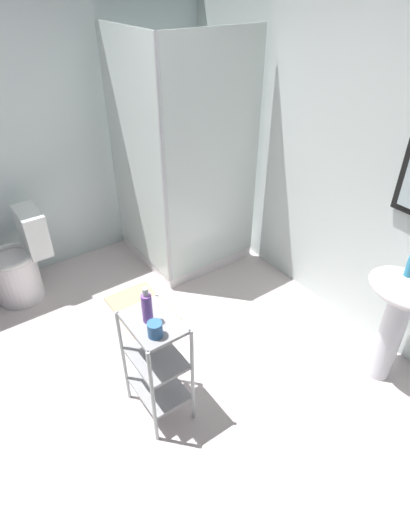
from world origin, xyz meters
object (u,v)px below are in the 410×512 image
(pedestal_sink, at_px, (399,310))
(rinse_cup, at_px, (155,329))
(toilet, at_px, (20,264))
(bath_mat, at_px, (141,309))
(conditioner_bottle_purple, at_px, (147,307))
(storage_cart, at_px, (156,360))
(shower_stall, at_px, (181,215))

(pedestal_sink, bearing_deg, rinse_cup, -110.75)
(toilet, distance_m, bath_mat, 1.06)
(toilet, height_order, rinse_cup, rinse_cup)
(pedestal_sink, relative_size, rinse_cup, 9.35)
(rinse_cup, bearing_deg, bath_mat, 159.21)
(toilet, relative_size, rinse_cup, 8.78)
(toilet, height_order, conditioner_bottle_purple, conditioner_bottle_purple)
(pedestal_sink, relative_size, toilet, 1.07)
(conditioner_bottle_purple, height_order, bath_mat, conditioner_bottle_purple)
(rinse_cup, bearing_deg, storage_cart, 158.37)
(pedestal_sink, bearing_deg, shower_stall, -170.32)
(storage_cart, distance_m, bath_mat, 1.04)
(toilet, relative_size, conditioner_bottle_purple, 3.42)
(storage_cart, xyz_separation_m, rinse_cup, (0.10, -0.04, 0.35))
(toilet, bearing_deg, pedestal_sink, 37.29)
(rinse_cup, bearing_deg, toilet, -169.60)
(shower_stall, bearing_deg, rinse_cup, -36.63)
(storage_cart, height_order, rinse_cup, rinse_cup)
(shower_stall, height_order, storage_cart, shower_stall)
(pedestal_sink, bearing_deg, storage_cart, -114.93)
(shower_stall, height_order, conditioner_bottle_purple, shower_stall)
(conditioner_bottle_purple, relative_size, bath_mat, 0.37)
(toilet, bearing_deg, rinse_cup, 10.40)
(bath_mat, bearing_deg, shower_stall, 122.76)
(shower_stall, height_order, pedestal_sink, shower_stall)
(pedestal_sink, relative_size, bath_mat, 1.35)
(pedestal_sink, height_order, conditioner_bottle_purple, conditioner_bottle_purple)
(conditioner_bottle_purple, bearing_deg, toilet, -168.05)
(conditioner_bottle_purple, bearing_deg, pedestal_sink, 64.74)
(pedestal_sink, height_order, bath_mat, pedestal_sink)
(conditioner_bottle_purple, bearing_deg, bath_mat, 157.95)
(storage_cart, height_order, conditioner_bottle_purple, conditioner_bottle_purple)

